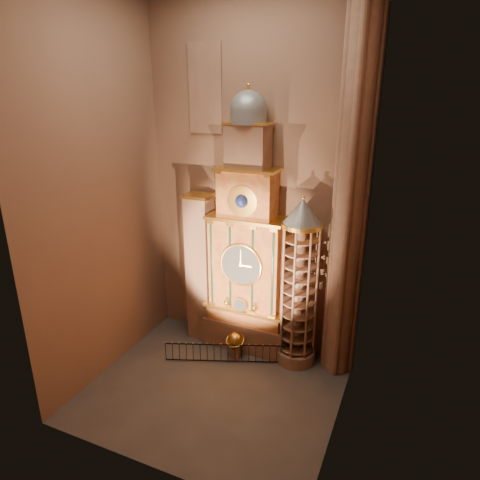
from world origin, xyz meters
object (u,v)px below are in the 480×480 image
at_px(portrait_tower, 201,268).
at_px(stair_turret, 299,285).
at_px(celestial_globe, 235,343).
at_px(astronomical_clock, 247,254).
at_px(iron_railing, 238,353).

distance_m(portrait_tower, stair_turret, 6.91).
bearing_deg(celestial_globe, portrait_tower, 154.32).
relative_size(portrait_tower, stair_turret, 0.94).
xyz_separation_m(astronomical_clock, stair_turret, (3.50, -0.26, -1.41)).
xyz_separation_m(portrait_tower, celestial_globe, (3.23, -1.55, -4.11)).
height_order(astronomical_clock, stair_turret, astronomical_clock).
bearing_deg(iron_railing, celestial_globe, 130.78).
distance_m(astronomical_clock, stair_turret, 3.78).
relative_size(astronomical_clock, portrait_tower, 1.64).
bearing_deg(portrait_tower, iron_railing, -29.50).
bearing_deg(iron_railing, stair_turret, 29.33).
height_order(stair_turret, celestial_globe, stair_turret).
height_order(stair_turret, iron_railing, stair_turret).
height_order(portrait_tower, celestial_globe, portrait_tower).
distance_m(astronomical_clock, portrait_tower, 3.73).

